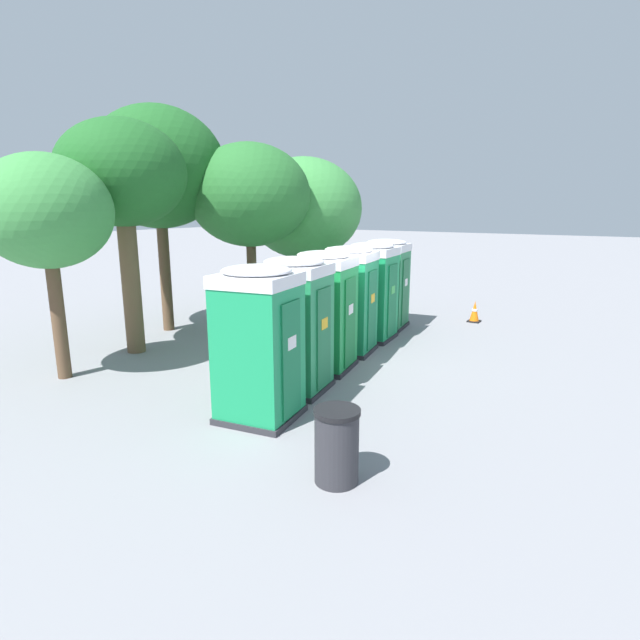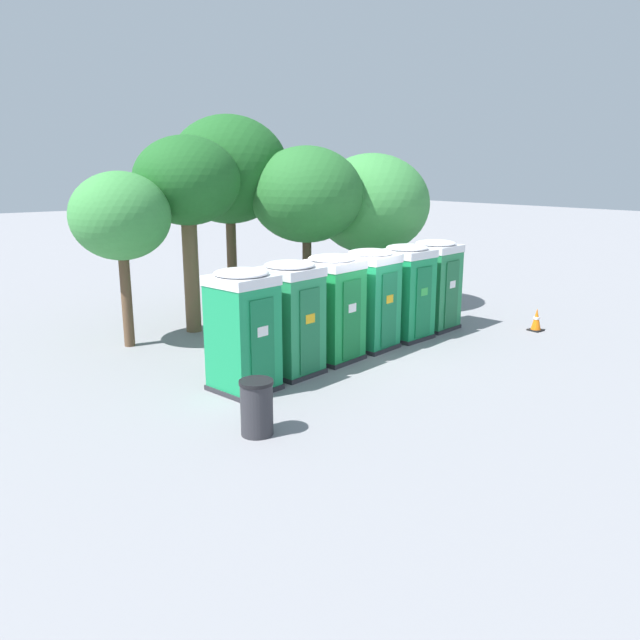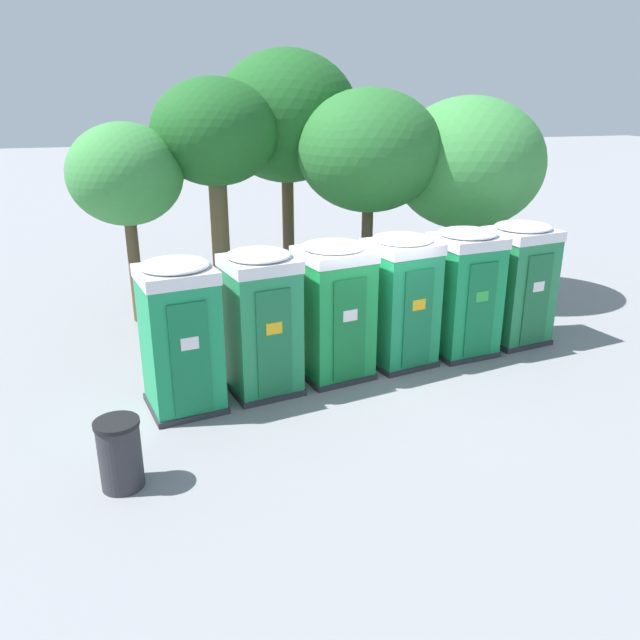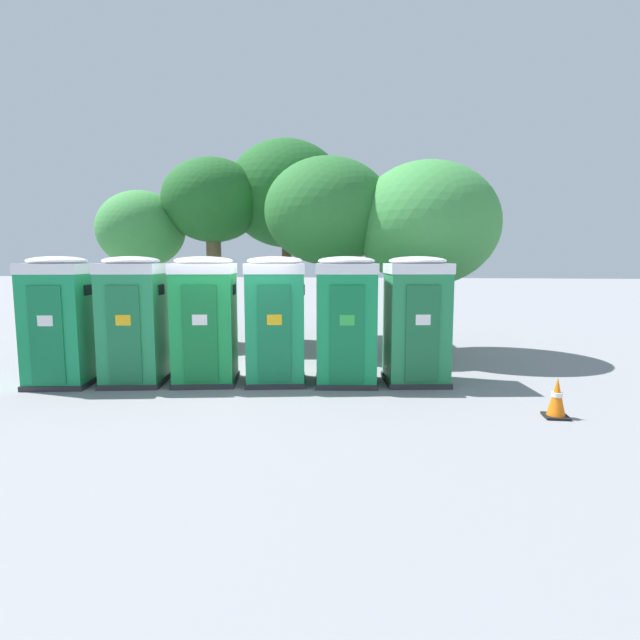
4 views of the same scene
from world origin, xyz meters
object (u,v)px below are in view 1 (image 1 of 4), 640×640
(street_tree_1, at_px, (250,196))
(portapotty_2, at_px, (324,310))
(portapotty_3, at_px, (349,299))
(portapotty_4, at_px, (371,291))
(trash_can, at_px, (337,445))
(portapotty_0, at_px, (259,343))
(traffic_cone, at_px, (475,312))
(portapotty_5, at_px, (386,283))
(street_tree_0, at_px, (46,213))
(street_tree_3, at_px, (122,177))
(portapotty_1, at_px, (295,324))
(street_tree_4, at_px, (304,209))
(street_tree_2, at_px, (158,169))

(street_tree_1, bearing_deg, portapotty_2, -119.06)
(portapotty_3, distance_m, portapotty_4, 1.41)
(trash_can, bearing_deg, portapotty_0, 63.68)
(portapotty_4, bearing_deg, trash_can, -156.50)
(trash_can, height_order, traffic_cone, trash_can)
(portapotty_3, relative_size, portapotty_5, 1.00)
(portapotty_2, bearing_deg, portapotty_3, 7.78)
(street_tree_0, bearing_deg, portapotty_0, -82.70)
(portapotty_0, relative_size, street_tree_1, 0.50)
(street_tree_3, bearing_deg, trash_can, -109.02)
(street_tree_3, bearing_deg, portapotty_1, -90.41)
(trash_can, relative_size, traffic_cone, 1.53)
(portapotty_3, bearing_deg, street_tree_0, 140.15)
(portapotty_3, bearing_deg, portapotty_4, 4.55)
(portapotty_1, height_order, street_tree_4, street_tree_4)
(trash_can, xyz_separation_m, traffic_cone, (10.04, 1.08, -0.18))
(portapotty_4, relative_size, street_tree_2, 0.42)
(street_tree_1, bearing_deg, street_tree_3, 166.67)
(portapotty_2, distance_m, portapotty_3, 1.41)
(portapotty_1, distance_m, street_tree_3, 5.50)
(street_tree_1, bearing_deg, street_tree_0, 175.10)
(portapotty_0, height_order, street_tree_1, street_tree_1)
(street_tree_0, distance_m, street_tree_4, 7.98)
(street_tree_3, relative_size, traffic_cone, 8.35)
(portapotty_0, xyz_separation_m, street_tree_3, (1.42, 5.01, 2.80))
(portapotty_5, height_order, street_tree_2, street_tree_2)
(portapotty_1, xyz_separation_m, portapotty_5, (5.57, 0.77, -0.00))
(street_tree_3, bearing_deg, portapotty_4, -45.36)
(portapotty_0, relative_size, portapotty_4, 1.00)
(portapotty_3, bearing_deg, street_tree_2, 98.59)
(street_tree_0, bearing_deg, portapotty_2, -51.04)
(street_tree_1, distance_m, traffic_cone, 7.48)
(trash_can, bearing_deg, street_tree_3, 70.98)
(street_tree_3, distance_m, street_tree_4, 6.06)
(street_tree_1, bearing_deg, portapotty_1, -131.22)
(portapotty_0, relative_size, street_tree_3, 0.48)
(portapotty_1, bearing_deg, street_tree_0, 114.24)
(portapotty_1, bearing_deg, portapotty_2, 9.45)
(trash_can, bearing_deg, portapotty_2, 34.05)
(street_tree_1, relative_size, traffic_cone, 8.00)
(portapotty_3, xyz_separation_m, street_tree_0, (-4.76, 3.97, 2.02))
(portapotty_5, bearing_deg, trash_can, -158.75)
(street_tree_1, bearing_deg, traffic_cone, -50.98)
(street_tree_0, distance_m, traffic_cone, 11.55)
(portapotty_3, bearing_deg, street_tree_3, 122.48)
(portapotty_3, distance_m, street_tree_0, 6.52)
(portapotty_0, distance_m, portapotty_1, 1.41)
(portapotty_4, bearing_deg, street_tree_3, 134.64)
(portapotty_0, bearing_deg, street_tree_1, 41.02)
(portapotty_1, xyz_separation_m, portapotty_2, (1.39, 0.23, -0.00))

